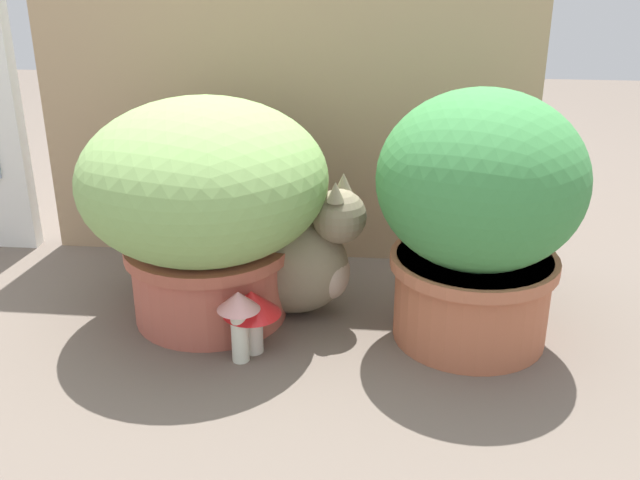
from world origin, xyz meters
TOP-DOWN VIEW (x-y plane):
  - ground_plane at (0.00, 0.00)m, footprint 6.00×6.00m
  - cardboard_backdrop at (-0.01, 0.47)m, footprint 1.17×0.03m
  - grass_planter at (-0.12, 0.13)m, footprint 0.49×0.49m
  - leafy_planter at (0.41, 0.09)m, footprint 0.39×0.39m
  - cat at (0.05, 0.17)m, footprint 0.37×0.22m
  - mushroom_ornament_pink at (-0.03, -0.04)m, footprint 0.08×0.08m
  - mushroom_ornament_red at (-0.01, -0.01)m, footprint 0.11×0.11m

SIDE VIEW (x-z plane):
  - ground_plane at x=0.00m, z-range 0.00..0.00m
  - mushroom_ornament_red at x=-0.01m, z-range 0.03..0.16m
  - mushroom_ornament_pink at x=-0.03m, z-range 0.03..0.17m
  - cat at x=0.05m, z-range -0.04..0.28m
  - grass_planter at x=-0.12m, z-range 0.03..0.49m
  - leafy_planter at x=0.41m, z-range 0.02..0.51m
  - cardboard_backdrop at x=-0.01m, z-range 0.00..0.83m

